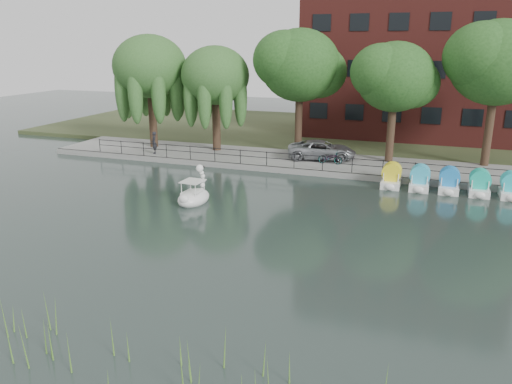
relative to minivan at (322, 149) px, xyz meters
The scene contains 17 objects.
ground_plane 16.59m from the minivan, 94.22° to the right, with size 120.00×120.00×0.00m, color #384744.
promenade 1.66m from the minivan, 157.49° to the right, with size 40.00×6.00×0.40m, color gray.
kerb 3.80m from the minivan, 109.43° to the right, with size 40.00×0.25×0.40m, color gray.
land_strip 13.59m from the minivan, 95.16° to the left, with size 60.00×22.00×0.36m, color #47512D.
railing 3.48m from the minivan, 110.53° to the right, with size 32.00×0.05×1.00m.
apartment_building 16.77m from the minivan, 66.76° to the left, with size 20.00×10.07×18.00m.
willow_left 15.31m from the minivan, behind, with size 5.88×5.88×9.01m.
willow_mid 10.09m from the minivan, behind, with size 5.32×5.32×8.15m.
broadleaf_center 6.44m from the minivan, 146.03° to the left, with size 6.00×6.00×9.25m.
broadleaf_right 7.12m from the minivan, 11.76° to the left, with size 5.40×5.40×8.32m.
broadleaf_far 13.03m from the minivan, 10.03° to the left, with size 6.30×6.30×9.71m.
minivan is the anchor object (origin of this frame).
bicycle 1.61m from the minivan, 54.96° to the right, with size 1.72×0.60×1.00m, color gray.
pedestrian 12.95m from the minivan, 168.91° to the right, with size 0.71×0.48×1.98m, color black.
swan_boat 12.53m from the minivan, 112.55° to the right, with size 1.67×2.55×2.05m.
pedal_boat_row 10.70m from the minivan, 24.78° to the right, with size 9.65×1.70×1.40m.
reed_bank 26.02m from the minivan, 88.28° to the right, with size 24.00×2.40×1.20m.
Camera 1 is at (8.82, -19.31, 8.73)m, focal length 35.00 mm.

